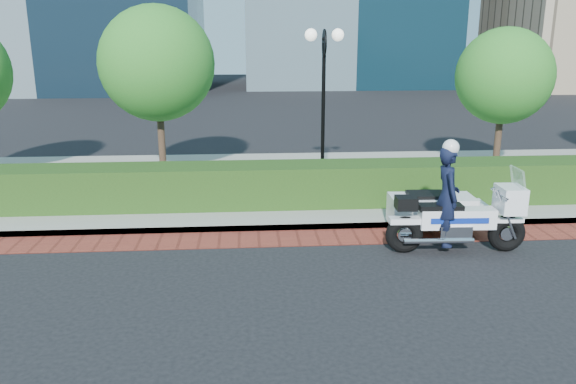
{
  "coord_description": "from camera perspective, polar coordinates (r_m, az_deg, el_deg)",
  "views": [
    {
      "loc": [
        -1.05,
        -9.7,
        4.08
      ],
      "look_at": [
        -0.21,
        1.59,
        1.0
      ],
      "focal_mm": 35.0,
      "sensor_mm": 36.0,
      "label": 1
    }
  ],
  "objects": [
    {
      "name": "tree_b",
      "position": [
        16.4,
        -13.16,
        12.58
      ],
      "size": [
        3.2,
        3.2,
        4.89
      ],
      "color": "#332319",
      "rests_on": "sidewalk"
    },
    {
      "name": "brick_strip",
      "position": [
        11.96,
        1.04,
        -4.69
      ],
      "size": [
        60.0,
        1.0,
        0.01
      ],
      "primitive_type": "cube",
      "color": "maroon",
      "rests_on": "ground"
    },
    {
      "name": "hedge_main",
      "position": [
        13.78,
        0.25,
        0.8
      ],
      "size": [
        18.0,
        1.2,
        1.0
      ],
      "primitive_type": "cube",
      "color": "black",
      "rests_on": "sidewalk"
    },
    {
      "name": "lamppost",
      "position": [
        15.08,
        3.64,
        10.93
      ],
      "size": [
        1.02,
        0.7,
        4.21
      ],
      "color": "black",
      "rests_on": "sidewalk"
    },
    {
      "name": "ground",
      "position": [
        10.58,
        1.79,
        -7.48
      ],
      "size": [
        120.0,
        120.0,
        0.0
      ],
      "primitive_type": "plane",
      "color": "black",
      "rests_on": "ground"
    },
    {
      "name": "sidewalk",
      "position": [
        16.24,
        -0.41,
        0.94
      ],
      "size": [
        60.0,
        8.0,
        0.15
      ],
      "primitive_type": "cube",
      "color": "gray",
      "rests_on": "ground"
    },
    {
      "name": "tree_c",
      "position": [
        17.9,
        21.1,
        10.92
      ],
      "size": [
        2.8,
        2.8,
        4.3
      ],
      "color": "#332319",
      "rests_on": "sidewalk"
    },
    {
      "name": "police_motorcycle",
      "position": [
        11.79,
        15.67,
        -1.64
      ],
      "size": [
        2.8,
        1.98,
        2.26
      ],
      "rotation": [
        0.0,
        0.0,
        -0.04
      ],
      "color": "black",
      "rests_on": "ground"
    }
  ]
}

